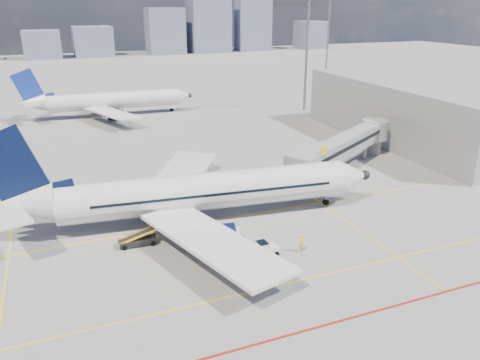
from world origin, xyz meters
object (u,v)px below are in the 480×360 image
at_px(second_aircraft, 107,101).
at_px(belt_loader, 139,240).
at_px(ramp_worker, 301,243).
at_px(cargo_dolly, 253,261).
at_px(baggage_tug, 265,249).
at_px(main_aircraft, 192,193).

bearing_deg(second_aircraft, belt_loader, -92.06).
distance_m(second_aircraft, ramp_worker, 67.00).
height_order(second_aircraft, belt_loader, second_aircraft).
bearing_deg(cargo_dolly, baggage_tug, 65.76).
xyz_separation_m(cargo_dolly, ramp_worker, (5.73, 1.55, -0.10)).
height_order(baggage_tug, ramp_worker, ramp_worker).
distance_m(belt_loader, ramp_worker, 15.87).
bearing_deg(belt_loader, main_aircraft, 30.59).
height_order(cargo_dolly, belt_loader, belt_loader).
distance_m(main_aircraft, cargo_dolly, 12.42).
xyz_separation_m(second_aircraft, baggage_tug, (6.23, -65.71, -2.50)).
bearing_deg(belt_loader, baggage_tug, -28.94).
distance_m(cargo_dolly, ramp_worker, 5.94).
relative_size(main_aircraft, second_aircraft, 1.16).
bearing_deg(belt_loader, ramp_worker, -23.67).
relative_size(main_aircraft, cargo_dolly, 11.45).
xyz_separation_m(main_aircraft, second_aircraft, (-2.15, 55.72, 0.01)).
height_order(baggage_tug, belt_loader, belt_loader).
bearing_deg(second_aircraft, main_aircraft, -85.65).
bearing_deg(main_aircraft, cargo_dolly, -74.32).
height_order(second_aircraft, cargo_dolly, second_aircraft).
distance_m(main_aircraft, second_aircraft, 55.76).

